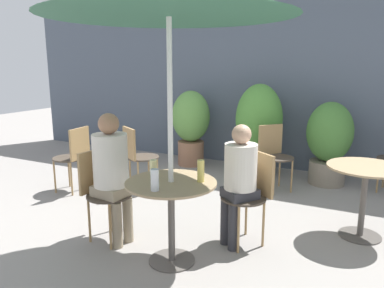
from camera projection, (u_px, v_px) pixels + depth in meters
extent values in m
plane|color=gray|center=(169.00, 255.00, 3.42)|extent=(20.00, 20.00, 0.00)
cube|color=#4C5666|center=(272.00, 77.00, 6.09)|extent=(10.00, 0.06, 3.00)
cylinder|color=#514C47|center=(172.00, 260.00, 3.33)|extent=(0.41, 0.41, 0.01)
cylinder|color=#514C47|center=(171.00, 223.00, 3.25)|extent=(0.06, 0.06, 0.70)
cylinder|color=#997F5B|center=(171.00, 183.00, 3.17)|extent=(0.78, 0.78, 0.02)
cylinder|color=#514C47|center=(360.00, 235.00, 3.80)|extent=(0.41, 0.41, 0.01)
cylinder|color=#514C47|center=(363.00, 202.00, 3.73)|extent=(0.06, 0.06, 0.70)
cylinder|color=#997F5B|center=(367.00, 167.00, 3.65)|extent=(0.74, 0.74, 0.02)
cylinder|color=#42382D|center=(243.00, 198.00, 3.56)|extent=(0.43, 0.43, 0.02)
cylinder|color=#9E7A4C|center=(263.00, 224.00, 3.55)|extent=(0.02, 0.02, 0.46)
cylinder|color=#9E7A4C|center=(246.00, 214.00, 3.80)|extent=(0.02, 0.02, 0.46)
cylinder|color=#9E7A4C|center=(238.00, 230.00, 3.43)|extent=(0.02, 0.02, 0.46)
cylinder|color=#9E7A4C|center=(222.00, 219.00, 3.67)|extent=(0.02, 0.02, 0.46)
cube|color=#9E7A4C|center=(261.00, 173.00, 3.60)|extent=(0.31, 0.24, 0.41)
cylinder|color=#42382D|center=(109.00, 195.00, 3.63)|extent=(0.43, 0.43, 0.02)
cylinder|color=#9E7A4C|center=(110.00, 211.00, 3.87)|extent=(0.02, 0.02, 0.46)
cylinder|color=#9E7A4C|center=(89.00, 220.00, 3.64)|extent=(0.02, 0.02, 0.46)
cylinder|color=#9E7A4C|center=(131.00, 217.00, 3.72)|extent=(0.02, 0.02, 0.46)
cylinder|color=#9E7A4C|center=(110.00, 227.00, 3.49)|extent=(0.02, 0.02, 0.46)
cube|color=#9E7A4C|center=(94.00, 171.00, 3.69)|extent=(0.07, 0.37, 0.41)
cylinder|color=#42382D|center=(278.00, 158.00, 5.07)|extent=(0.43, 0.43, 0.02)
cylinder|color=#9E7A4C|center=(280.00, 171.00, 5.30)|extent=(0.02, 0.02, 0.46)
cylinder|color=#9E7A4C|center=(262.00, 173.00, 5.20)|extent=(0.02, 0.02, 0.46)
cylinder|color=#9E7A4C|center=(292.00, 176.00, 5.04)|extent=(0.02, 0.02, 0.46)
cylinder|color=#9E7A4C|center=(274.00, 179.00, 4.94)|extent=(0.02, 0.02, 0.46)
cube|color=#9E7A4C|center=(270.00, 139.00, 5.20)|extent=(0.27, 0.30, 0.41)
cylinder|color=#42382D|center=(143.00, 157.00, 5.10)|extent=(0.43, 0.43, 0.02)
cylinder|color=#9E7A4C|center=(130.00, 173.00, 5.20)|extent=(0.02, 0.02, 0.46)
cylinder|color=#9E7A4C|center=(138.00, 178.00, 4.96)|extent=(0.02, 0.02, 0.46)
cylinder|color=#9E7A4C|center=(149.00, 170.00, 5.34)|extent=(0.02, 0.02, 0.46)
cylinder|color=#9E7A4C|center=(157.00, 175.00, 5.10)|extent=(0.02, 0.02, 0.46)
cube|color=#9E7A4C|center=(129.00, 143.00, 4.95)|extent=(0.33, 0.22, 0.41)
cylinder|color=#9E7A4C|center=(378.00, 176.00, 5.04)|extent=(0.02, 0.02, 0.46)
cylinder|color=#9E7A4C|center=(384.00, 172.00, 5.25)|extent=(0.02, 0.02, 0.46)
cylinder|color=#42382D|center=(69.00, 158.00, 5.06)|extent=(0.43, 0.43, 0.02)
cylinder|color=#9E7A4C|center=(71.00, 179.00, 4.93)|extent=(0.02, 0.02, 0.46)
cylinder|color=#9E7A4C|center=(85.00, 173.00, 5.18)|extent=(0.02, 0.02, 0.46)
cylinder|color=#9E7A4C|center=(55.00, 177.00, 5.03)|extent=(0.02, 0.02, 0.46)
cylinder|color=#9E7A4C|center=(69.00, 171.00, 5.29)|extent=(0.02, 0.02, 0.46)
cube|color=#9E7A4C|center=(80.00, 143.00, 4.94)|extent=(0.06, 0.37, 0.41)
cylinder|color=#2D2D33|center=(225.00, 222.00, 3.60)|extent=(0.09, 0.09, 0.45)
cylinder|color=#2D2D33|center=(233.00, 227.00, 3.48)|extent=(0.09, 0.09, 0.45)
cube|color=#2D2D33|center=(240.00, 193.00, 3.53)|extent=(0.38, 0.39, 0.09)
cylinder|color=beige|center=(241.00, 166.00, 3.48)|extent=(0.31, 0.31, 0.43)
sphere|color=tan|center=(242.00, 134.00, 3.41)|extent=(0.18, 0.18, 0.18)
cylinder|color=gray|center=(117.00, 225.00, 3.53)|extent=(0.10, 0.10, 0.45)
cylinder|color=gray|center=(128.00, 220.00, 3.65)|extent=(0.10, 0.10, 0.45)
cube|color=gray|center=(112.00, 190.00, 3.59)|extent=(0.34, 0.32, 0.10)
cylinder|color=beige|center=(110.00, 160.00, 3.53)|extent=(0.33, 0.33, 0.50)
sphere|color=#9E7051|center=(109.00, 124.00, 3.46)|extent=(0.20, 0.20, 0.20)
cylinder|color=beige|center=(154.00, 167.00, 3.34)|extent=(0.07, 0.07, 0.14)
cylinder|color=silver|center=(155.00, 180.00, 2.93)|extent=(0.07, 0.07, 0.17)
cylinder|color=#DBC65B|center=(201.00, 171.00, 3.15)|extent=(0.06, 0.06, 0.19)
cylinder|color=#93664C|center=(191.00, 153.00, 6.46)|extent=(0.45, 0.45, 0.41)
ellipsoid|color=#609947|center=(191.00, 116.00, 6.32)|extent=(0.64, 0.64, 0.86)
cylinder|color=brown|center=(257.00, 164.00, 5.90)|extent=(0.47, 0.47, 0.35)
ellipsoid|color=#4C8938|center=(259.00, 119.00, 5.75)|extent=(0.72, 0.72, 1.08)
cylinder|color=slate|center=(327.00, 172.00, 5.44)|extent=(0.51, 0.51, 0.34)
ellipsoid|color=#427533|center=(330.00, 132.00, 5.31)|extent=(0.64, 0.64, 0.86)
cylinder|color=silver|center=(170.00, 131.00, 3.08)|extent=(0.04, 0.04, 2.35)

